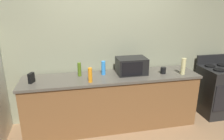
{
  "coord_description": "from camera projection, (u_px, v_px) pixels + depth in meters",
  "views": [
    {
      "loc": [
        -0.66,
        -2.67,
        2.03
      ],
      "look_at": [
        0.0,
        0.4,
        1.0
      ],
      "focal_mm": 33.32,
      "sensor_mm": 36.0,
      "label": 1
    }
  ],
  "objects": [
    {
      "name": "stove_range",
      "position": [
        217.0,
        90.0,
        3.87
      ],
      "size": [
        0.6,
        0.61,
        1.08
      ],
      "color": "black",
      "rests_on": "ground_plane"
    },
    {
      "name": "bottle_olive_oil",
      "position": [
        79.0,
        69.0,
        3.3
      ],
      "size": [
        0.06,
        0.06,
        0.22
      ],
      "primitive_type": "cylinder",
      "color": "#4C6B19",
      "rests_on": "counter_run"
    },
    {
      "name": "back_wall",
      "position": [
        107.0,
        43.0,
        3.58
      ],
      "size": [
        6.4,
        0.1,
        2.7
      ],
      "primitive_type": "cube",
      "color": "gray",
      "rests_on": "ground_plane"
    },
    {
      "name": "bottle_dish_soap",
      "position": [
        90.0,
        75.0,
        3.05
      ],
      "size": [
        0.06,
        0.06,
        0.22
      ],
      "primitive_type": "cylinder",
      "color": "orange",
      "rests_on": "counter_run"
    },
    {
      "name": "bottle_vinegar",
      "position": [
        183.0,
        66.0,
        3.37
      ],
      "size": [
        0.07,
        0.07,
        0.27
      ],
      "primitive_type": "cylinder",
      "color": "beige",
      "rests_on": "counter_run"
    },
    {
      "name": "counter_run",
      "position": [
        112.0,
        101.0,
        3.48
      ],
      "size": [
        2.84,
        0.64,
        0.9
      ],
      "color": "brown",
      "rests_on": "ground_plane"
    },
    {
      "name": "mug_black",
      "position": [
        163.0,
        70.0,
        3.44
      ],
      "size": [
        0.09,
        0.09,
        0.1
      ],
      "primitive_type": "cylinder",
      "color": "black",
      "rests_on": "counter_run"
    },
    {
      "name": "bottle_spray_cleaner",
      "position": [
        103.0,
        68.0,
        3.37
      ],
      "size": [
        0.07,
        0.07,
        0.23
      ],
      "primitive_type": "cylinder",
      "color": "#338CE5",
      "rests_on": "counter_run"
    },
    {
      "name": "cordless_phone",
      "position": [
        31.0,
        78.0,
        3.04
      ],
      "size": [
        0.09,
        0.12,
        0.15
      ],
      "primitive_type": "cube",
      "rotation": [
        0.0,
        0.0,
        -0.4
      ],
      "color": "black",
      "rests_on": "counter_run"
    },
    {
      "name": "ground_plane",
      "position": [
        117.0,
        138.0,
        3.25
      ],
      "size": [
        8.0,
        8.0,
        0.0
      ],
      "primitive_type": "plane",
      "color": "#93704C"
    },
    {
      "name": "microwave",
      "position": [
        131.0,
        66.0,
        3.41
      ],
      "size": [
        0.48,
        0.35,
        0.27
      ],
      "color": "black",
      "rests_on": "counter_run"
    }
  ]
}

